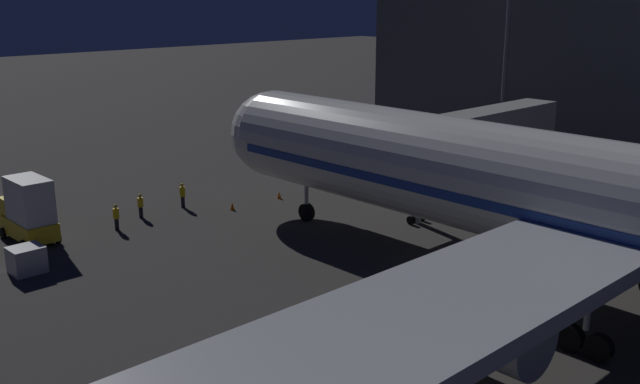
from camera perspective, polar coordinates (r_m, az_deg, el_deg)
name	(u,v)px	position (r m, az deg, el deg)	size (l,w,h in m)	color
ground_plane	(476,276)	(41.08, 12.20, -6.48)	(320.00, 320.00, 0.00)	#383533
airliner_at_gate	(636,213)	(35.68, 23.57, -1.51)	(48.99, 58.05, 20.29)	silver
jet_bridge	(463,133)	(52.01, 11.18, 4.60)	(17.95, 3.40, 7.11)	#9E9E99
apron_floodlight_mast	(506,53)	(68.09, 14.43, 10.54)	(2.90, 0.50, 16.81)	#59595E
ops_van	(28,210)	(48.49, -21.97, -1.32)	(2.36, 4.70, 4.15)	yellow
baggage_container_mid_row	(27,260)	(43.58, -22.07, -4.96)	(1.77, 1.58, 1.50)	#B7BABF
ground_crew_near_nose_gear	(183,194)	(53.27, -10.76, -0.17)	(0.40, 0.40, 1.83)	black
ground_crew_by_belt_loader	(140,205)	(51.50, -13.94, -0.98)	(0.40, 0.40, 1.71)	black
ground_crew_marshaller_fwd	(116,216)	(49.25, -15.73, -1.83)	(0.40, 0.40, 1.75)	black
traffic_cone_nose_port	(279,195)	(54.94, -3.23, -0.23)	(0.36, 0.36, 0.55)	orange
traffic_cone_nose_starboard	(232,206)	(52.32, -6.91, -1.12)	(0.36, 0.36, 0.55)	orange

